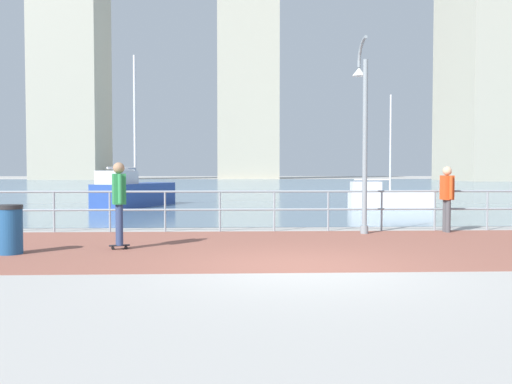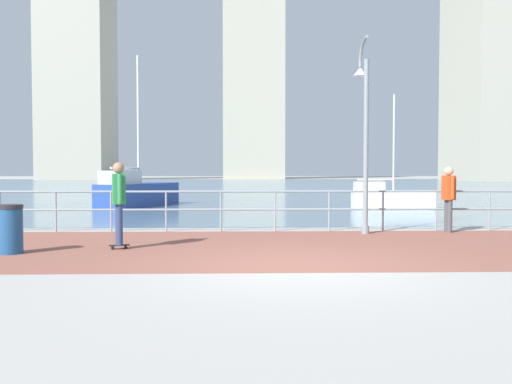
{
  "view_description": "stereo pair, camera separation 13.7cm",
  "coord_description": "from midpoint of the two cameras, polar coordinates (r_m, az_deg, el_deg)",
  "views": [
    {
      "loc": [
        -1.05,
        -8.81,
        1.57
      ],
      "look_at": [
        -0.56,
        3.14,
        1.1
      ],
      "focal_mm": 38.45,
      "sensor_mm": 36.0,
      "label": 1
    },
    {
      "loc": [
        -0.92,
        -8.81,
        1.57
      ],
      "look_at": [
        -0.56,
        3.14,
        1.1
      ],
      "focal_mm": 38.45,
      "sensor_mm": 36.0,
      "label": 2
    }
  ],
  "objects": [
    {
      "name": "sailboat_ivory",
      "position": [
        24.53,
        -12.81,
        -0.01
      ],
      "size": [
        3.09,
        4.91,
        6.6
      ],
      "color": "#284799",
      "rests_on": "ground"
    },
    {
      "name": "trash_bin",
      "position": [
        11.28,
        -24.51,
        -3.55
      ],
      "size": [
        0.46,
        0.46,
        0.93
      ],
      "color": "navy",
      "rests_on": "ground"
    },
    {
      "name": "sailboat_navy",
      "position": [
        23.31,
        13.31,
        -0.58
      ],
      "size": [
        3.39,
        1.21,
        4.69
      ],
      "color": "white",
      "rests_on": "ground"
    },
    {
      "name": "harbor_water",
      "position": [
        59.08,
        -1.42,
        0.71
      ],
      "size": [
        180.0,
        88.0,
        0.0
      ],
      "primitive_type": "cube",
      "color": "slate",
      "rests_on": "ground"
    },
    {
      "name": "ground",
      "position": [
        48.85,
        -1.22,
        0.39
      ],
      "size": [
        220.0,
        220.0,
        0.0
      ],
      "primitive_type": "plane",
      "color": "#ADAAA5"
    },
    {
      "name": "tower_steel",
      "position": [
        113.51,
        -0.93,
        11.53
      ],
      "size": [
        11.81,
        15.78,
        41.49
      ],
      "color": "#B2AD99",
      "rests_on": "ground"
    },
    {
      "name": "brick_paving",
      "position": [
        11.32,
        2.65,
        -5.71
      ],
      "size": [
        28.0,
        5.76,
        0.01
      ],
      "primitive_type": "cube",
      "color": "#935647",
      "rests_on": "ground"
    },
    {
      "name": "skateboarder",
      "position": [
        11.2,
        -14.4,
        -0.52
      ],
      "size": [
        0.41,
        0.55,
        1.73
      ],
      "color": "black",
      "rests_on": "ground"
    },
    {
      "name": "lamppost",
      "position": [
        14.04,
        10.79,
        6.85
      ],
      "size": [
        0.36,
        0.82,
        4.89
      ],
      "color": "gray",
      "rests_on": "ground"
    },
    {
      "name": "bystander",
      "position": [
        14.73,
        18.99,
        -0.15
      ],
      "size": [
        0.26,
        0.55,
        1.67
      ],
      "color": "#4C4C51",
      "rests_on": "ground"
    },
    {
      "name": "waterfront_railing",
      "position": [
        14.11,
        1.63,
        -1.16
      ],
      "size": [
        25.25,
        0.06,
        1.06
      ],
      "color": "#8C99A3",
      "rests_on": "ground"
    },
    {
      "name": "tower_brick",
      "position": [
        105.77,
        -18.67,
        11.13
      ],
      "size": [
        11.41,
        13.43,
        37.95
      ],
      "color": "#B2AD99",
      "rests_on": "ground"
    },
    {
      "name": "tower_beige",
      "position": [
        96.63,
        23.33,
        13.99
      ],
      "size": [
        12.75,
        16.62,
        44.78
      ],
      "color": "#B2AD99",
      "rests_on": "ground"
    }
  ]
}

